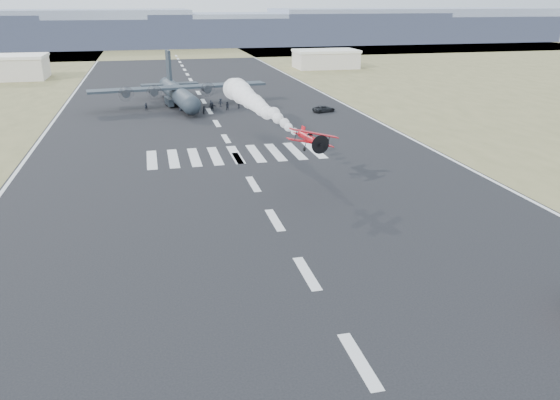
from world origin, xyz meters
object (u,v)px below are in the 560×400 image
object	(u,v)px
aerobatic_biplane	(311,139)
crew_b	(204,110)
crew_a	(211,104)
crew_g	(146,107)
crew_h	(227,106)
hangar_right	(326,59)
support_vehicle	(324,109)
crew_e	(181,106)
crew_c	(221,103)
crew_f	(212,107)
transport_aircraft	(178,93)
crew_d	(239,104)
hangar_left	(1,67)

from	to	relation	value
aerobatic_biplane	crew_b	distance (m)	50.39
aerobatic_biplane	crew_b	world-z (taller)	aerobatic_biplane
aerobatic_biplane	crew_a	distance (m)	55.47
crew_g	crew_h	size ratio (longest dim) A/B	0.91
hangar_right	support_vehicle	bearing A→B (deg)	-108.09
crew_b	crew_e	size ratio (longest dim) A/B	0.87
crew_g	crew_e	bearing A→B (deg)	149.58
aerobatic_biplane	crew_e	xyz separation A→B (m)	(-11.69, 53.91, -5.44)
support_vehicle	crew_b	world-z (taller)	crew_b
crew_a	crew_c	xyz separation A→B (m)	(2.27, 1.69, 0.00)
crew_a	crew_f	distance (m)	2.69
hangar_right	crew_f	xyz separation A→B (m)	(-45.40, -65.93, -2.09)
transport_aircraft	crew_a	world-z (taller)	transport_aircraft
hangar_right	crew_b	distance (m)	83.36
crew_a	crew_e	world-z (taller)	crew_e
crew_b	crew_g	size ratio (longest dim) A/B	1.01
transport_aircraft	crew_h	xyz separation A→B (m)	(9.40, -7.66, -1.88)
crew_d	crew_f	bearing A→B (deg)	-95.31
transport_aircraft	crew_c	size ratio (longest dim) A/B	21.19
crew_d	aerobatic_biplane	bearing A→B (deg)	-23.85
hangar_right	crew_f	size ratio (longest dim) A/B	11.14
crew_c	support_vehicle	bearing A→B (deg)	-169.68
crew_d	crew_h	xyz separation A→B (m)	(-2.61, -1.75, -0.03)
support_vehicle	crew_a	bearing A→B (deg)	52.17
crew_h	aerobatic_biplane	bearing A→B (deg)	-53.73
crew_e	crew_d	bearing A→B (deg)	-16.65
hangar_right	crew_b	xyz separation A→B (m)	(-47.27, -68.63, -2.20)
crew_e	crew_g	xyz separation A→B (m)	(-6.87, 2.13, -0.13)
hangar_left	crew_d	distance (m)	83.05
crew_f	crew_e	bearing A→B (deg)	153.29
hangar_right	crew_a	size ratio (longest dim) A/B	11.76
hangar_left	crew_f	world-z (taller)	hangar_left
support_vehicle	crew_a	world-z (taller)	crew_a
crew_b	crew_d	distance (m)	8.90
transport_aircraft	crew_g	size ratio (longest dim) A/B	23.24
hangar_left	hangar_right	distance (m)	98.13
hangar_left	aerobatic_biplane	size ratio (longest dim) A/B	4.11
crew_d	crew_g	distance (m)	18.97
crew_c	crew_d	bearing A→B (deg)	-177.19
crew_b	transport_aircraft	bearing A→B (deg)	58.63
transport_aircraft	crew_f	bearing A→B (deg)	-58.32
crew_b	crew_g	bearing A→B (deg)	95.94
crew_b	crew_g	world-z (taller)	crew_b
crew_c	crew_h	xyz separation A→B (m)	(0.84, -4.25, 0.00)
crew_e	crew_h	bearing A→B (deg)	-26.95
hangar_left	crew_e	size ratio (longest dim) A/B	13.17
crew_a	crew_g	world-z (taller)	crew_a
aerobatic_biplane	transport_aircraft	size ratio (longest dim) A/B	0.16
hangar_left	crew_a	xyz separation A→B (m)	(52.63, -58.24, -2.54)
crew_f	crew_b	bearing A→B (deg)	-136.57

